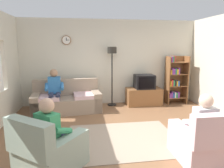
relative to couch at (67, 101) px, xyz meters
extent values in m
plane|color=brown|center=(1.38, -1.94, -0.31)|extent=(12.00, 12.00, 0.00)
cube|color=beige|center=(1.38, 0.72, 1.04)|extent=(6.20, 0.12, 2.70)
cylinder|color=brown|center=(0.01, 0.64, 1.74)|extent=(0.28, 0.03, 0.28)
cylinder|color=white|center=(0.01, 0.63, 1.74)|extent=(0.24, 0.01, 0.24)
cube|color=black|center=(0.01, 0.62, 1.77)|extent=(0.02, 0.01, 0.09)
cube|color=black|center=(0.05, 0.62, 1.74)|extent=(0.11, 0.01, 0.01)
cube|color=beige|center=(-1.48, 0.16, 1.09)|extent=(0.12, 1.10, 1.20)
cube|color=gray|center=(0.01, -0.05, -0.10)|extent=(1.97, 1.02, 0.42)
cube|color=gray|center=(-0.03, 0.30, 0.35)|extent=(1.91, 0.38, 0.48)
cube|color=gray|center=(0.84, 0.03, -0.03)|extent=(0.30, 0.86, 0.56)
cube|color=gray|center=(-0.83, -0.14, -0.03)|extent=(0.30, 0.86, 0.56)
cube|color=beige|center=(0.51, -0.05, 0.16)|extent=(0.66, 0.74, 0.10)
cube|color=beige|center=(-0.49, -0.15, 0.16)|extent=(0.66, 0.74, 0.10)
cube|color=brown|center=(2.40, 0.31, -0.04)|extent=(1.10, 0.56, 0.54)
cube|color=black|center=(2.40, 0.57, -0.02)|extent=(1.10, 0.04, 0.03)
cube|color=black|center=(2.40, 0.29, 0.45)|extent=(0.60, 0.48, 0.44)
cube|color=black|center=(2.40, 0.05, 0.45)|extent=(0.50, 0.01, 0.36)
cube|color=brown|center=(3.20, 0.36, 0.46)|extent=(0.04, 0.36, 1.55)
cube|color=brown|center=(3.84, 0.36, 0.46)|extent=(0.04, 0.36, 1.55)
cube|color=brown|center=(3.52, 0.53, 0.46)|extent=(0.64, 0.02, 1.55)
cube|color=brown|center=(3.52, 0.36, -0.12)|extent=(0.60, 0.34, 0.02)
cube|color=#72338C|center=(3.28, 0.34, -0.03)|extent=(0.05, 0.28, 0.16)
cube|color=#72338C|center=(3.33, 0.34, -0.01)|extent=(0.04, 0.28, 0.20)
cube|color=#2D59A5|center=(3.39, 0.34, -0.03)|extent=(0.06, 0.28, 0.15)
cube|color=silver|center=(3.45, 0.34, -0.01)|extent=(0.04, 0.28, 0.19)
cube|color=#267F4C|center=(3.50, 0.34, -0.03)|extent=(0.05, 0.28, 0.16)
cube|color=#72338C|center=(3.55, 0.34, -0.02)|extent=(0.06, 0.28, 0.18)
cube|color=brown|center=(3.52, 0.36, 0.27)|extent=(0.60, 0.34, 0.02)
cube|color=gold|center=(3.27, 0.34, 0.37)|extent=(0.04, 0.28, 0.17)
cube|color=red|center=(3.32, 0.34, 0.38)|extent=(0.04, 0.28, 0.21)
cube|color=#267F4C|center=(3.37, 0.34, 0.38)|extent=(0.04, 0.28, 0.19)
cube|color=black|center=(3.43, 0.34, 0.37)|extent=(0.05, 0.28, 0.19)
cube|color=gold|center=(3.48, 0.34, 0.36)|extent=(0.04, 0.28, 0.16)
cube|color=#2D59A5|center=(3.53, 0.34, 0.36)|extent=(0.05, 0.28, 0.16)
cube|color=brown|center=(3.52, 0.36, 0.66)|extent=(0.60, 0.34, 0.02)
cube|color=gold|center=(3.27, 0.34, 0.74)|extent=(0.03, 0.28, 0.15)
cube|color=#72338C|center=(3.31, 0.34, 0.77)|extent=(0.03, 0.28, 0.21)
cube|color=#72338C|center=(3.36, 0.34, 0.76)|extent=(0.06, 0.28, 0.18)
cube|color=#267F4C|center=(3.42, 0.34, 0.76)|extent=(0.04, 0.28, 0.19)
cube|color=gold|center=(3.47, 0.34, 0.75)|extent=(0.06, 0.28, 0.16)
cube|color=#72338C|center=(3.53, 0.34, 0.77)|extent=(0.04, 0.28, 0.20)
cube|color=brown|center=(3.52, 0.36, 1.04)|extent=(0.60, 0.34, 0.02)
cube|color=#72338C|center=(3.27, 0.34, 1.14)|extent=(0.04, 0.28, 0.18)
cube|color=#267F4C|center=(3.31, 0.34, 1.15)|extent=(0.04, 0.28, 0.19)
cube|color=red|center=(3.35, 0.34, 1.15)|extent=(0.03, 0.28, 0.20)
cylinder|color=black|center=(1.38, 0.41, -0.30)|extent=(0.28, 0.28, 0.03)
cylinder|color=black|center=(1.38, 0.41, 0.54)|extent=(0.04, 0.04, 1.70)
cylinder|color=black|center=(1.38, 0.41, 1.44)|extent=(0.28, 0.28, 0.20)
cube|color=gray|center=(-0.03, -2.81, -0.11)|extent=(1.15, 1.15, 0.40)
cube|color=gray|center=(-0.26, -3.11, 0.34)|extent=(0.74, 0.63, 0.50)
cube|color=gray|center=(-0.25, -2.61, -0.03)|extent=(0.65, 0.75, 0.56)
cube|color=gray|center=(0.22, -2.98, -0.03)|extent=(0.65, 0.75, 0.56)
cube|color=beige|center=(2.38, -2.90, -0.11)|extent=(0.81, 0.85, 0.40)
cube|color=beige|center=(2.37, -3.27, 0.34)|extent=(0.80, 0.19, 0.50)
cube|color=beige|center=(2.08, -2.88, -0.03)|extent=(0.21, 0.80, 0.56)
cube|color=beige|center=(2.68, -2.88, -0.03)|extent=(0.21, 0.80, 0.56)
cube|color=gray|center=(1.25, -2.02, -0.31)|extent=(2.20, 1.70, 0.01)
cube|color=#3372B2|center=(-0.33, 0.00, 0.47)|extent=(0.36, 0.23, 0.48)
sphere|color=#A37A5B|center=(-0.33, -0.01, 0.82)|extent=(0.22, 0.22, 0.22)
cylinder|color=#2D334C|center=(-0.22, -0.18, 0.23)|extent=(0.17, 0.39, 0.13)
cylinder|color=#2D334C|center=(-0.40, -0.20, 0.23)|extent=(0.17, 0.39, 0.13)
cylinder|color=#2D334C|center=(-0.20, -0.37, -0.05)|extent=(0.12, 0.12, 0.52)
cylinder|color=#2D334C|center=(-0.38, -0.39, -0.05)|extent=(0.12, 0.12, 0.52)
cylinder|color=#3372B2|center=(-0.11, -0.08, 0.45)|extent=(0.12, 0.34, 0.20)
cylinder|color=#3372B2|center=(-0.53, -0.12, 0.45)|extent=(0.12, 0.34, 0.20)
cube|color=#338C59|center=(-0.06, -2.85, 0.35)|extent=(0.39, 0.37, 0.48)
sphere|color=tan|center=(-0.05, -2.84, 0.70)|extent=(0.22, 0.22, 0.22)
cylinder|color=#2D334C|center=(-0.01, -2.65, 0.11)|extent=(0.34, 0.38, 0.13)
cylinder|color=#2D334C|center=(0.13, -2.76, 0.11)|extent=(0.34, 0.38, 0.13)
cylinder|color=#2D334C|center=(0.10, -2.50, -0.11)|extent=(0.15, 0.15, 0.40)
cylinder|color=#2D334C|center=(0.24, -2.61, -0.11)|extent=(0.15, 0.15, 0.40)
cylinder|color=#338C59|center=(-0.16, -2.64, 0.33)|extent=(0.27, 0.32, 0.20)
cylinder|color=#338C59|center=(0.17, -2.90, 0.33)|extent=(0.27, 0.32, 0.20)
cube|color=silver|center=(2.38, -2.95, 0.35)|extent=(0.34, 0.20, 0.48)
sphere|color=beige|center=(2.38, -2.94, 0.70)|extent=(0.22, 0.22, 0.22)
cylinder|color=#4C4742|center=(2.29, -2.76, 0.11)|extent=(0.13, 0.38, 0.13)
cylinder|color=#4C4742|center=(2.47, -2.76, 0.11)|extent=(0.13, 0.38, 0.13)
cylinder|color=#4C4742|center=(2.29, -2.57, -0.11)|extent=(0.11, 0.11, 0.40)
cylinder|color=#4C4742|center=(2.47, -2.57, -0.11)|extent=(0.11, 0.11, 0.40)
cylinder|color=silver|center=(2.17, -2.85, 0.33)|extent=(0.09, 0.33, 0.20)
cylinder|color=silver|center=(2.59, -2.85, 0.33)|extent=(0.09, 0.33, 0.20)
camera|label=1|loc=(0.47, -5.70, 1.53)|focal=31.90mm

